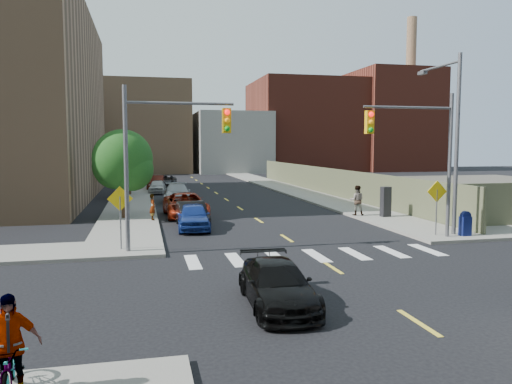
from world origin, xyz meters
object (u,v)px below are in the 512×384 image
payphone (386,202)px  pedestrian_west (153,207)px  mailbox (465,224)px  parked_car_red (186,205)px  parked_car_white (157,187)px  parked_car_grey (166,181)px  pedestrian_sw (9,345)px  pedestrian_east (357,200)px  bicycle (10,367)px  parked_car_silver (177,193)px  parked_car_black (192,214)px  parked_car_maroon (156,183)px  parked_car_blue (194,216)px  black_sedan (277,284)px

payphone → pedestrian_west: (-14.10, 1.73, -0.15)m
mailbox → payphone: size_ratio=0.65×
parked_car_red → payphone: 12.57m
parked_car_white → parked_car_grey: 6.76m
parked_car_grey → mailbox: 36.04m
pedestrian_west → pedestrian_sw: size_ratio=0.84×
pedestrian_east → bicycle: pedestrian_east is taller
pedestrian_east → pedestrian_sw: pedestrian_east is taller
pedestrian_west → pedestrian_sw: (-2.90, -20.62, 0.14)m
parked_car_silver → pedestrian_west: (-2.10, -10.10, 0.18)m
mailbox → payphone: bearing=94.0°
parked_car_silver → parked_car_grey: bearing=93.7°
pedestrian_sw → pedestrian_west: bearing=75.4°
parked_car_black → parked_car_grey: 27.05m
mailbox → parked_car_maroon: bearing=112.7°
parked_car_silver → payphone: bearing=-41.7°
parked_car_red → pedestrian_east: pedestrian_east is taller
pedestrian_east → parked_car_white: bearing=-38.3°
pedestrian_sw → bicycle: pedestrian_sw is taller
parked_car_blue → black_sedan: (1.00, -13.51, -0.09)m
parked_car_black → payphone: (12.00, 0.29, 0.38)m
parked_car_maroon → pedestrian_east: (11.80, -23.11, 0.36)m
parked_car_blue → pedestrian_sw: pedestrian_sw is taller
black_sedan → parked_car_blue: bearing=96.5°
parked_car_blue → pedestrian_east: (10.50, 2.21, 0.38)m
parked_car_black → parked_car_silver: parked_car_silver is taller
bicycle → parked_car_maroon: bearing=75.9°
parked_car_black → parked_car_maroon: size_ratio=0.95×
parked_car_black → payphone: bearing=-1.3°
parked_car_grey → parked_car_maroon: bearing=-105.8°
parked_car_white → payphone: 24.09m
parked_car_white → black_sedan: 34.95m
parked_car_silver → bicycle: parked_car_silver is taller
payphone → parked_car_black: bearing=176.9°
parked_car_blue → parked_car_grey: size_ratio=0.87×
pedestrian_west → pedestrian_sw: 20.83m
parked_car_maroon → bicycle: parked_car_maroon is taller
parked_car_blue → parked_car_grey: (-0.22, 28.04, -0.04)m
parked_car_maroon → bicycle: (-3.70, -42.93, -0.07)m
bicycle → parked_car_red: bearing=68.3°
parked_car_black → parked_car_grey: bearing=87.8°
parked_car_silver → pedestrian_east: size_ratio=2.72×
parked_car_grey → parked_car_silver: bearing=-83.2°
parked_car_red → pedestrian_east: size_ratio=2.92×
parked_car_grey → pedestrian_west: (-1.88, -25.02, 0.25)m
black_sedan → mailbox: size_ratio=3.59×
parked_car_silver → pedestrian_sw: 31.13m
parked_car_maroon → parked_car_red: bearing=-80.5°
parked_car_blue → pedestrian_east: 10.74m
parked_car_grey → parked_car_blue: bearing=-83.6°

